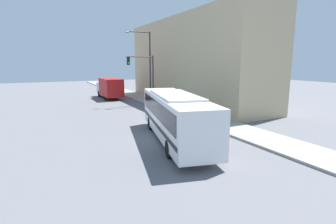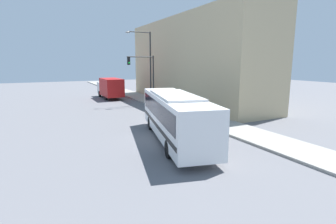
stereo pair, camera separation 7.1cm
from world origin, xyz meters
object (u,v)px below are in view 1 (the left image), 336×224
(street_lamp, at_px, (147,61))
(city_bus, at_px, (175,114))
(fire_hydrant, at_px, (195,114))
(traffic_light_pole, at_px, (144,71))
(pedestrian_near_corner, at_px, (168,97))
(delivery_truck, at_px, (110,87))

(street_lamp, bearing_deg, city_bus, -105.83)
(fire_hydrant, height_order, traffic_light_pole, traffic_light_pole)
(street_lamp, xyz_separation_m, pedestrian_near_corner, (1.45, -2.62, -4.12))
(traffic_light_pole, xyz_separation_m, pedestrian_near_corner, (2.24, -1.53, -2.98))
(fire_hydrant, xyz_separation_m, street_lamp, (-0.14, 10.71, 4.60))
(fire_hydrant, height_order, pedestrian_near_corner, pedestrian_near_corner)
(city_bus, relative_size, delivery_truck, 1.58)
(traffic_light_pole, distance_m, pedestrian_near_corner, 4.03)
(delivery_truck, xyz_separation_m, street_lamp, (2.90, -7.12, 3.60))
(delivery_truck, height_order, street_lamp, street_lamp)
(city_bus, distance_m, street_lamp, 16.24)
(city_bus, height_order, street_lamp, street_lamp)
(delivery_truck, xyz_separation_m, pedestrian_near_corner, (4.35, -9.74, -0.51))
(city_bus, height_order, traffic_light_pole, traffic_light_pole)
(city_bus, bearing_deg, delivery_truck, 99.84)
(street_lamp, bearing_deg, traffic_light_pole, -126.06)
(city_bus, relative_size, street_lamp, 1.28)
(fire_hydrant, bearing_deg, street_lamp, 90.75)
(traffic_light_pole, height_order, street_lamp, street_lamp)
(city_bus, bearing_deg, traffic_light_pole, 89.49)
(city_bus, xyz_separation_m, pedestrian_near_corner, (5.79, 12.67, -0.74))
(fire_hydrant, distance_m, traffic_light_pole, 10.27)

